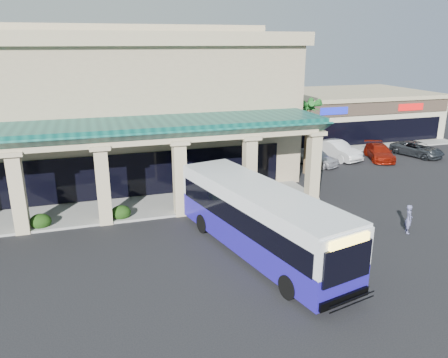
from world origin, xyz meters
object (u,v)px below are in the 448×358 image
object	(u,v)px
pedestrian	(409,219)
car_red	(379,152)
transit_bus	(259,221)
car_white	(336,150)
car_gray	(417,149)
car_silver	(315,157)

from	to	relation	value
pedestrian	car_red	size ratio (longest dim) A/B	0.35
car_red	transit_bus	bearing A→B (deg)	-121.25
transit_bus	car_white	world-z (taller)	transit_bus
car_white	car_red	size ratio (longest dim) A/B	1.09
car_red	car_gray	distance (m)	4.15
pedestrian	car_red	bearing A→B (deg)	-6.05
car_silver	pedestrian	bearing A→B (deg)	-121.88
car_silver	car_gray	xyz separation A→B (m)	(10.65, -0.10, -0.08)
car_gray	car_red	bearing A→B (deg)	160.09
transit_bus	car_gray	xyz separation A→B (m)	(21.43, 13.89, -1.06)
transit_bus	car_white	xyz separation A→B (m)	(13.60, 15.24, -0.88)
transit_bus	car_gray	distance (m)	25.56
pedestrian	car_white	distance (m)	16.16
pedestrian	car_white	bearing A→B (deg)	7.72
car_silver	car_red	world-z (taller)	car_silver
pedestrian	car_silver	distance (m)	14.33
car_silver	car_gray	world-z (taller)	car_silver
car_silver	car_white	bearing A→B (deg)	-0.33
car_red	car_silver	bearing A→B (deg)	-160.91
car_white	car_red	world-z (taller)	car_white
car_silver	car_gray	distance (m)	10.65
car_white	car_gray	xyz separation A→B (m)	(7.83, -1.35, -0.18)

